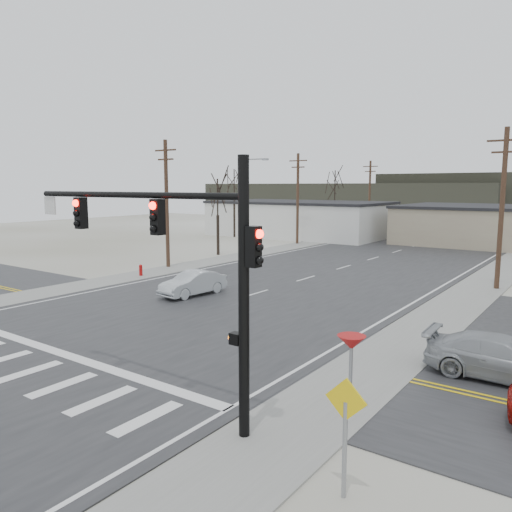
{
  "coord_description": "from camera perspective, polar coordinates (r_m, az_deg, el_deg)",
  "views": [
    {
      "loc": [
        17.12,
        -15.9,
        6.46
      ],
      "look_at": [
        1.16,
        6.38,
        2.6
      ],
      "focal_mm": 35.0,
      "sensor_mm": 36.0,
      "label": 1
    }
  ],
  "objects": [
    {
      "name": "yield_sign",
      "position": [
        14.3,
        10.85,
        -10.02
      ],
      "size": [
        0.8,
        0.8,
        2.35
      ],
      "color": "gray",
      "rests_on": "ground"
    },
    {
      "name": "main_road",
      "position": [
        35.9,
        6.52,
        -2.36
      ],
      "size": [
        18.0,
        110.0,
        0.05
      ],
      "primitive_type": "cube",
      "color": "#242426",
      "rests_on": "ground"
    },
    {
      "name": "traffic_signal_mast",
      "position": [
        13.5,
        -7.9,
        0.34
      ],
      "size": [
        8.95,
        0.43,
        7.2
      ],
      "color": "black",
      "rests_on": "ground"
    },
    {
      "name": "car_far_b",
      "position": [
        70.63,
        17.03,
        3.0
      ],
      "size": [
        2.63,
        4.21,
        1.34
      ],
      "primitive_type": "imported",
      "rotation": [
        0.0,
        0.0,
        -0.29
      ],
      "color": "black",
      "rests_on": "main_road"
    },
    {
      "name": "upole_left_c",
      "position": [
        55.81,
        4.79,
        6.72
      ],
      "size": [
        2.2,
        0.3,
        10.0
      ],
      "color": "#482F21",
      "rests_on": "ground"
    },
    {
      "name": "sidewalk_right",
      "position": [
        37.05,
        24.94,
        -2.73
      ],
      "size": [
        3.0,
        90.0,
        0.06
      ],
      "primitive_type": "cube",
      "color": "gray",
      "rests_on": "ground"
    },
    {
      "name": "ground",
      "position": [
        24.24,
        -11.19,
        -7.59
      ],
      "size": [
        140.0,
        140.0,
        0.0
      ],
      "primitive_type": "plane",
      "color": "silver",
      "rests_on": "ground"
    },
    {
      "name": "car_parked_silver",
      "position": [
        18.89,
        26.33,
        -10.42
      ],
      "size": [
        5.03,
        2.19,
        1.44
      ],
      "primitive_type": "imported",
      "rotation": [
        0.0,
        0.0,
        1.6
      ],
      "color": "#93979D",
      "rests_on": "parking_lot"
    },
    {
      "name": "tree_left_far",
      "position": [
        69.28,
        9.0,
        7.77
      ],
      "size": [
        3.96,
        3.96,
        8.82
      ],
      "color": "black",
      "rests_on": "ground"
    },
    {
      "name": "diamond_sign",
      "position": [
        10.94,
        10.17,
        -18.47
      ],
      "size": [
        0.92,
        0.1,
        2.61
      ],
      "color": "gray",
      "rests_on": "ground"
    },
    {
      "name": "cross_road",
      "position": [
        24.23,
        -11.19,
        -7.55
      ],
      "size": [
        90.0,
        10.0,
        0.04
      ],
      "primitive_type": "cube",
      "color": "#242426",
      "rests_on": "ground"
    },
    {
      "name": "upole_left_b",
      "position": [
        39.98,
        -10.17,
        6.12
      ],
      "size": [
        2.2,
        0.3,
        10.0
      ],
      "color": "#482F21",
      "rests_on": "ground"
    },
    {
      "name": "sidewalk_left",
      "position": [
        45.81,
        -2.04,
        -0.06
      ],
      "size": [
        3.0,
        90.0,
        0.06
      ],
      "primitive_type": "cube",
      "color": "gray",
      "rests_on": "ground"
    },
    {
      "name": "tree_left_mid",
      "position": [
        63.4,
        -2.51,
        7.85
      ],
      "size": [
        3.96,
        3.96,
        8.82
      ],
      "color": "black",
      "rests_on": "ground"
    },
    {
      "name": "streetlight_main",
      "position": [
        47.09,
        -0.77,
        6.35
      ],
      "size": [
        2.4,
        0.25,
        9.0
      ],
      "color": "gray",
      "rests_on": "ground"
    },
    {
      "name": "hill_left",
      "position": [
        119.86,
        9.89,
        6.49
      ],
      "size": [
        70.0,
        18.0,
        7.0
      ],
      "primitive_type": "cube",
      "color": "#333026",
      "rests_on": "ground"
    },
    {
      "name": "building_left_far",
      "position": [
        65.11,
        4.97,
        4.29
      ],
      "size": [
        22.3,
        12.3,
        4.5
      ],
      "color": "silver",
      "rests_on": "ground"
    },
    {
      "name": "car_far_a",
      "position": [
        58.52,
        19.63,
        2.07
      ],
      "size": [
        3.99,
        6.08,
        1.64
      ],
      "primitive_type": "imported",
      "rotation": [
        0.0,
        0.0,
        2.81
      ],
      "color": "black",
      "rests_on": "main_road"
    },
    {
      "name": "tree_left_near",
      "position": [
        46.87,
        -4.41,
        6.49
      ],
      "size": [
        3.3,
        3.3,
        7.35
      ],
      "color": "black",
      "rests_on": "ground"
    },
    {
      "name": "sedan_crossing",
      "position": [
        29.77,
        -7.22,
        -3.1
      ],
      "size": [
        1.92,
        4.41,
        1.41
      ],
      "primitive_type": "imported",
      "rotation": [
        0.0,
        0.0,
        -0.1
      ],
      "color": "#AEB4BA",
      "rests_on": "main_road"
    },
    {
      "name": "upole_right_a",
      "position": [
        34.38,
        26.3,
        5.13
      ],
      "size": [
        2.2,
        0.3,
        10.0
      ],
      "color": "#482F21",
      "rests_on": "ground"
    },
    {
      "name": "fire_hydrant",
      "position": [
        36.79,
        -13.04,
        -1.59
      ],
      "size": [
        0.24,
        0.24,
        0.87
      ],
      "color": "#A50C0C",
      "rests_on": "ground"
    },
    {
      "name": "upole_left_d",
      "position": [
        73.69,
        12.85,
        6.86
      ],
      "size": [
        2.2,
        0.3,
        10.0
      ],
      "color": "#482F21",
      "rests_on": "ground"
    }
  ]
}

